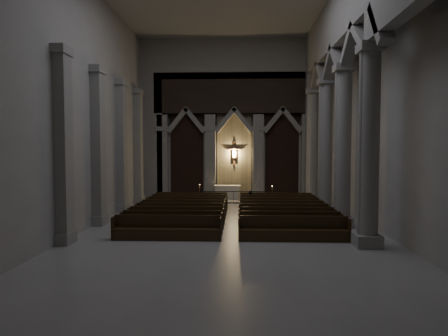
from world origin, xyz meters
The scene contains 11 objects.
room centered at (0.00, 0.00, 7.60)m, with size 24.00×24.10×12.00m.
sanctuary_wall centered at (0.00, 11.54, 6.62)m, with size 14.00×0.77×12.00m.
right_arcade centered at (5.50, 1.33, 7.83)m, with size 1.00×24.00×12.00m.
left_pilasters centered at (-6.75, 3.50, 3.91)m, with size 0.60×13.00×8.03m.
sanctuary_step centered at (0.00, 10.60, 0.07)m, with size 8.50×2.60×0.15m, color gray.
altar centered at (-0.50, 11.01, 0.65)m, with size 1.95×0.78×0.99m.
altar_rail centered at (0.00, 9.34, 0.61)m, with size 4.66×0.09×0.91m.
candle_stand_left centered at (-2.40, 9.33, 0.37)m, with size 0.23×0.23×1.36m.
candle_stand_right centered at (2.71, 9.69, 0.34)m, with size 0.21×0.21×1.25m.
pews centered at (0.00, 2.71, 0.34)m, with size 10.09×9.21×1.04m.
worshipper centered at (1.07, 6.16, 0.64)m, with size 0.47×0.31×1.29m, color black.
Camera 1 is at (0.41, -18.44, 3.97)m, focal length 32.00 mm.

